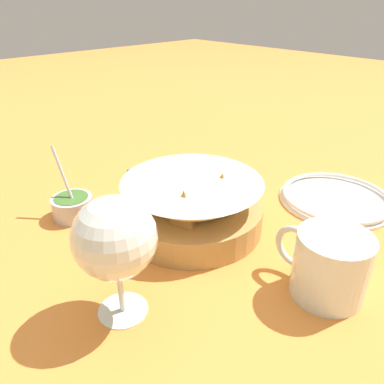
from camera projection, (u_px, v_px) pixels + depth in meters
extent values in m
plane|color=orange|center=(167.00, 226.00, 0.62)|extent=(4.00, 4.00, 0.00)
cylinder|color=#B2894C|center=(192.00, 215.00, 0.61)|extent=(0.23, 0.23, 0.04)
cone|color=beige|center=(192.00, 204.00, 0.60)|extent=(0.22, 0.22, 0.08)
cylinder|color=#3D842D|center=(192.00, 214.00, 0.61)|extent=(0.17, 0.17, 0.01)
pyramid|color=#B77A38|center=(174.00, 185.00, 0.63)|extent=(0.08, 0.09, 0.05)
pyramid|color=#B77A38|center=(184.00, 209.00, 0.55)|extent=(0.07, 0.06, 0.06)
pyramid|color=#B77A38|center=(222.00, 190.00, 0.60)|extent=(0.08, 0.08, 0.06)
cylinder|color=#B7B7BC|center=(73.00, 207.00, 0.64)|extent=(0.07, 0.07, 0.04)
cylinder|color=#42702D|center=(72.00, 204.00, 0.63)|extent=(0.06, 0.06, 0.03)
cylinder|color=#B7B7BC|center=(65.00, 180.00, 0.62)|extent=(0.06, 0.01, 0.11)
cylinder|color=silver|center=(123.00, 310.00, 0.45)|extent=(0.06, 0.06, 0.00)
cylinder|color=silver|center=(121.00, 288.00, 0.44)|extent=(0.01, 0.01, 0.06)
sphere|color=silver|center=(115.00, 237.00, 0.40)|extent=(0.09, 0.09, 0.09)
sphere|color=beige|center=(116.00, 246.00, 0.41)|extent=(0.06, 0.06, 0.06)
cylinder|color=silver|center=(331.00, 266.00, 0.46)|extent=(0.09, 0.09, 0.09)
cylinder|color=gold|center=(329.00, 272.00, 0.47)|extent=(0.08, 0.08, 0.06)
torus|color=silver|center=(295.00, 247.00, 0.49)|extent=(0.06, 0.01, 0.06)
cylinder|color=white|center=(335.00, 199.00, 0.69)|extent=(0.20, 0.20, 0.01)
torus|color=white|center=(336.00, 196.00, 0.69)|extent=(0.19, 0.19, 0.01)
cube|color=#38608E|center=(155.00, 174.00, 0.79)|extent=(0.12, 0.08, 0.01)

